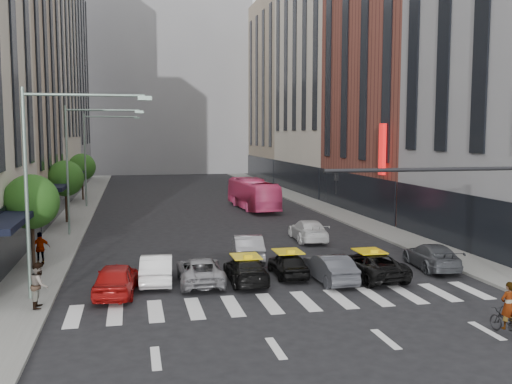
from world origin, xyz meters
TOP-DOWN VIEW (x-y plane):
  - ground at (0.00, 0.00)m, footprint 160.00×160.00m
  - sidewalk_left at (-11.50, 30.00)m, footprint 3.00×96.00m
  - sidewalk_right at (11.50, 30.00)m, footprint 3.00×96.00m
  - building_left_c at (-17.00, 46.00)m, footprint 8.00×20.00m
  - building_left_d at (-17.00, 65.00)m, footprint 8.00×18.00m
  - building_right_b at (17.00, 27.00)m, footprint 8.00×18.00m
  - building_right_c at (17.00, 46.00)m, footprint 8.00×20.00m
  - building_right_d at (17.00, 65.00)m, footprint 8.00×18.00m
  - building_far at (0.00, 85.00)m, footprint 30.00×10.00m
  - tree_near at (-11.80, 10.00)m, footprint 2.88×2.88m
  - tree_mid at (-11.80, 26.00)m, footprint 2.88×2.88m
  - tree_far at (-11.80, 42.00)m, footprint 2.88×2.88m
  - streetlamp_near at (-10.04, 4.00)m, footprint 5.38×0.25m
  - streetlamp_mid at (-10.04, 20.00)m, footprint 5.38×0.25m
  - streetlamp_far at (-10.04, 36.00)m, footprint 5.38×0.25m
  - traffic_signal at (7.69, -1.00)m, footprint 10.10×0.20m
  - liberty_sign at (12.60, 20.00)m, footprint 0.30×0.70m
  - car_red at (-7.40, 4.23)m, footprint 2.22×4.50m
  - car_white_front at (-5.53, 6.03)m, footprint 1.80×4.38m
  - car_silver at (-3.49, 5.40)m, footprint 2.20×4.60m
  - taxi_left at (-1.30, 5.13)m, footprint 1.86×4.39m
  - taxi_center at (1.02, 5.82)m, footprint 1.51×3.71m
  - car_grey_mid at (2.73, 4.40)m, footprint 1.64×4.22m
  - taxi_right at (4.90, 4.63)m, footprint 2.71×5.05m
  - car_grey_curb at (9.00, 5.81)m, footprint 2.40×4.82m
  - car_row2_left at (-0.26, 9.83)m, footprint 2.08×4.70m
  - car_row2_right at (4.95, 14.91)m, footprint 2.32×5.01m
  - bus at (4.69, 31.53)m, footprint 3.17×10.50m
  - motorcycle at (6.41, -4.09)m, footprint 0.81×1.84m
  - rider at (6.41, -4.09)m, footprint 0.67×0.48m
  - pedestrian_near at (-10.40, 2.52)m, footprint 0.72×0.92m
  - pedestrian_far at (-11.54, 10.62)m, footprint 1.12×0.77m

SIDE VIEW (x-z plane):
  - ground at x=0.00m, z-range 0.00..0.00m
  - sidewalk_left at x=-11.50m, z-range 0.00..0.15m
  - sidewalk_right at x=11.50m, z-range 0.00..0.15m
  - motorcycle at x=6.41m, z-range 0.00..0.94m
  - taxi_center at x=1.02m, z-range 0.00..1.26m
  - taxi_left at x=-1.30m, z-range 0.00..1.27m
  - car_silver at x=-3.49m, z-range 0.00..1.27m
  - car_grey_curb at x=9.00m, z-range 0.00..1.34m
  - taxi_right at x=4.90m, z-range 0.00..1.35m
  - car_grey_mid at x=2.73m, z-range 0.00..1.37m
  - car_white_front at x=-5.53m, z-range 0.00..1.41m
  - car_row2_right at x=4.95m, z-range 0.00..1.42m
  - car_red at x=-7.40m, z-range 0.00..1.48m
  - car_row2_left at x=-0.26m, z-range 0.00..1.50m
  - pedestrian_far at x=-11.54m, z-range 0.15..1.92m
  - pedestrian_near at x=-10.40m, z-range 0.15..2.02m
  - bus at x=4.69m, z-range 0.00..2.88m
  - rider at x=6.41m, z-range 0.94..2.66m
  - tree_near at x=-11.80m, z-range 1.18..6.13m
  - tree_mid at x=-11.80m, z-range 1.18..6.13m
  - tree_far at x=-11.80m, z-range 1.18..6.13m
  - traffic_signal at x=7.69m, z-range 1.47..7.47m
  - streetlamp_near at x=-10.04m, z-range 1.40..10.40m
  - streetlamp_mid at x=-10.04m, z-range 1.40..10.40m
  - streetlamp_far at x=-10.04m, z-range 1.40..10.40m
  - liberty_sign at x=12.60m, z-range 4.00..8.00m
  - building_right_b at x=17.00m, z-range 0.00..26.00m
  - building_right_d at x=17.00m, z-range 0.00..28.00m
  - building_left_d at x=-17.00m, z-range 0.00..30.00m
  - building_left_c at x=-17.00m, z-range 0.00..36.00m
  - building_far at x=0.00m, z-range 0.00..36.00m
  - building_right_c at x=17.00m, z-range 0.00..40.00m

